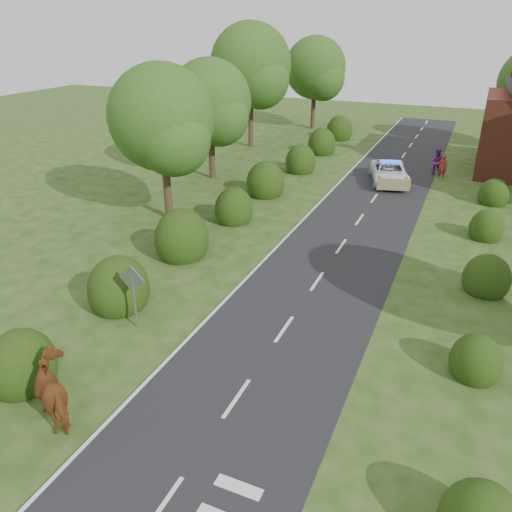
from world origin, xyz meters
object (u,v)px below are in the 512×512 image
at_px(road_sign, 133,288).
at_px(police_van, 389,173).
at_px(pedestrian_red, 443,166).
at_px(pedestrian_purple, 436,162).
at_px(cow, 60,394).

distance_m(road_sign, police_van, 22.47).
bearing_deg(pedestrian_red, road_sign, 68.35).
relative_size(road_sign, pedestrian_purple, 1.38).
relative_size(road_sign, pedestrian_red, 1.53).
xyz_separation_m(police_van, pedestrian_red, (3.23, 2.67, 0.12)).
distance_m(cow, pedestrian_red, 30.10).
bearing_deg(pedestrian_purple, police_van, 54.41).
xyz_separation_m(cow, pedestrian_purple, (7.11, 29.91, 0.11)).
bearing_deg(pedestrian_purple, cow, 79.25).
relative_size(pedestrian_red, pedestrian_purple, 0.90).
xyz_separation_m(police_van, pedestrian_purple, (2.73, 3.47, 0.21)).
bearing_deg(road_sign, police_van, 76.64).
height_order(road_sign, pedestrian_red, road_sign).
relative_size(cow, police_van, 0.41).
bearing_deg(pedestrian_purple, pedestrian_red, 124.67).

